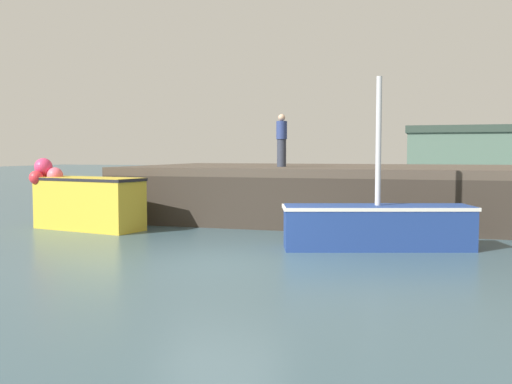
# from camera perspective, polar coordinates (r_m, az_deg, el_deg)

# --- Properties ---
(ground) EXTENTS (120.00, 160.00, 0.10)m
(ground) POSITION_cam_1_polar(r_m,az_deg,el_deg) (11.77, -3.61, -7.09)
(ground) COLOR #38515B
(pier) EXTENTS (13.57, 7.58, 1.73)m
(pier) POSITION_cam_1_polar(r_m,az_deg,el_deg) (19.14, 8.15, 1.62)
(pier) COLOR #473D33
(pier) RESTS_ON ground
(fishing_boat_near_left) EXTENTS (3.57, 1.82, 2.02)m
(fishing_boat_near_left) POSITION_cam_1_polar(r_m,az_deg,el_deg) (17.30, -16.17, -0.79)
(fishing_boat_near_left) COLOR gold
(fishing_boat_near_left) RESTS_ON ground
(fishing_boat_near_right) EXTENTS (4.42, 2.30, 3.88)m
(fishing_boat_near_right) POSITION_cam_1_polar(r_m,az_deg,el_deg) (13.57, 11.71, -3.14)
(fishing_boat_near_right) COLOR navy
(fishing_boat_near_right) RESTS_ON ground
(dockworker) EXTENTS (0.34, 0.34, 1.66)m
(dockworker) POSITION_cam_1_polar(r_m,az_deg,el_deg) (18.58, 2.51, 5.03)
(dockworker) COLOR #2D3342
(dockworker) RESTS_ON pier
(warehouse) EXTENTS (7.09, 6.46, 4.02)m
(warehouse) POSITION_cam_1_polar(r_m,az_deg,el_deg) (44.54, 19.03, 3.46)
(warehouse) COLOR #4C6656
(warehouse) RESTS_ON ground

